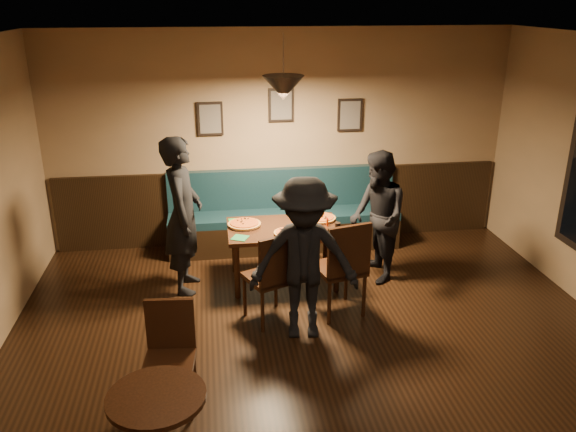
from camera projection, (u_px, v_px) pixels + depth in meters
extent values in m
plane|color=black|center=(336.00, 401.00, 4.81)|extent=(7.00, 7.00, 0.00)
plane|color=silver|center=(348.00, 52.00, 3.82)|extent=(7.00, 7.00, 0.00)
plane|color=#8C704F|center=(281.00, 139.00, 7.56)|extent=(6.00, 0.00, 6.00)
cube|color=black|center=(282.00, 205.00, 7.85)|extent=(5.88, 0.06, 1.00)
cube|color=black|center=(210.00, 119.00, 7.31)|extent=(0.32, 0.04, 0.42)
cube|color=black|center=(281.00, 105.00, 7.37)|extent=(0.32, 0.04, 0.42)
cube|color=black|center=(350.00, 115.00, 7.54)|extent=(0.32, 0.04, 0.42)
cone|color=black|center=(283.00, 88.00, 6.05)|extent=(0.44, 0.44, 0.25)
cube|color=black|center=(284.00, 254.00, 6.73)|extent=(1.28, 0.83, 0.68)
imported|color=black|center=(183.00, 215.00, 6.38)|extent=(0.48, 0.68, 1.77)
imported|color=black|center=(378.00, 217.00, 6.67)|extent=(0.63, 0.79, 1.54)
imported|color=black|center=(304.00, 259.00, 5.50)|extent=(1.11, 0.71, 1.62)
cylinder|color=orange|center=(244.00, 224.00, 6.64)|extent=(0.39, 0.39, 0.04)
cylinder|color=orange|center=(288.00, 233.00, 6.40)|extent=(0.39, 0.39, 0.04)
cylinder|color=gold|center=(320.00, 218.00, 6.82)|extent=(0.37, 0.37, 0.04)
cylinder|color=black|center=(337.00, 228.00, 6.39)|extent=(0.08, 0.08, 0.13)
cylinder|color=#A42905|center=(327.00, 222.00, 6.62)|extent=(0.03, 0.03, 0.11)
cube|color=#1F7628|center=(235.00, 221.00, 6.79)|extent=(0.16, 0.16, 0.01)
cube|color=#1C6A37|center=(240.00, 238.00, 6.31)|extent=(0.22, 0.22, 0.01)
cube|color=silver|center=(290.00, 238.00, 6.29)|extent=(0.18, 0.06, 0.00)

